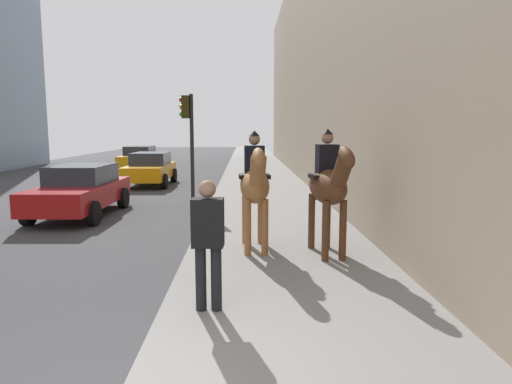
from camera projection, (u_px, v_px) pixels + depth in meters
The scene contains 7 objects.
mounted_horse_near at pixel (255, 184), 8.74m from camera, with size 2.15×0.63×2.31m.
mounted_horse_far at pixel (329, 185), 8.38m from camera, with size 2.15×0.75×2.35m.
pedestrian_greeting at pixel (208, 237), 5.82m from camera, with size 0.28×0.41×1.70m.
car_near_lane at pixel (139, 157), 27.76m from camera, with size 4.42×1.96×1.44m.
car_mid_lane at pixel (80, 190), 13.00m from camera, with size 4.30×1.99×1.44m.
car_far_lane at pixel (150, 168), 20.07m from camera, with size 3.96×1.92×1.44m.
traffic_light_near_curb at pixel (189, 131), 14.33m from camera, with size 0.20×0.44×3.55m.
Camera 1 is at (-3.67, -1.13, 2.45)m, focal length 32.05 mm.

